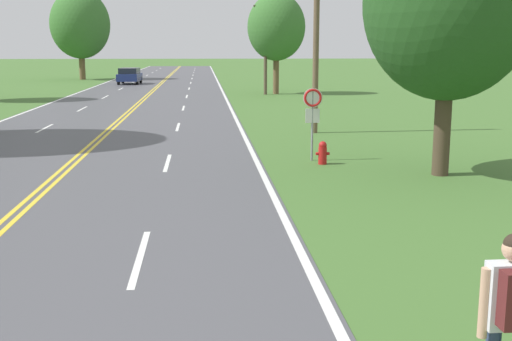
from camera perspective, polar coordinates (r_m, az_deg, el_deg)
hitchhiker_person at (r=6.57m, az=21.83°, el=-11.17°), size 0.61×0.43×1.79m
fire_hydrant at (r=19.46m, az=5.94°, el=1.60°), size 0.42×0.26×0.70m
traffic_sign at (r=19.89m, az=5.06°, el=5.68°), size 0.60×0.10×2.25m
utility_pole_midground at (r=26.46m, az=5.38°, el=12.52°), size 1.80×0.24×8.20m
utility_pole_far at (r=48.32m, az=0.85°, el=11.13°), size 1.80×0.24×7.07m
tree_left_verge at (r=73.47m, az=-15.37°, el=12.41°), size 6.39×6.39×9.61m
tree_mid_treeline at (r=48.99m, az=1.82°, el=12.61°), size 4.33×4.33×7.46m
tree_far_back at (r=18.19m, az=16.80°, el=14.14°), size 4.54×4.54×7.28m
car_dark_blue_suv_mid_near at (r=63.34m, az=-11.17°, el=8.30°), size 2.11×4.11×1.54m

